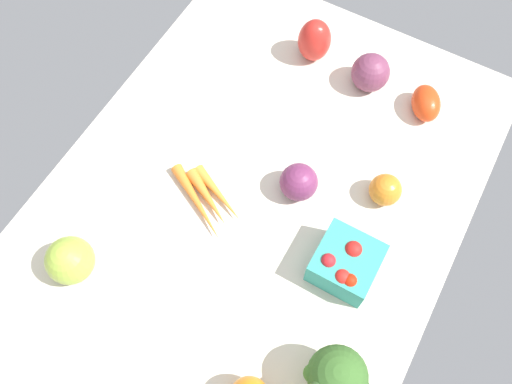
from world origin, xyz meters
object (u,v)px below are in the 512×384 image
at_px(berry_basket, 346,263).
at_px(carrot_bunch, 207,198).
at_px(heirloom_tomato_green, 70,260).
at_px(roma_tomato, 426,103).
at_px(bell_pepper_red, 314,40).
at_px(broccoli_head, 337,378).
at_px(heirloom_tomato_orange, 385,190).
at_px(red_onion_center, 370,73).
at_px(red_onion_near_basket, 299,182).

xyz_separation_m(berry_basket, carrot_bunch, (-0.00, 0.29, -0.02)).
relative_size(heirloom_tomato_green, roma_tomato, 1.02).
xyz_separation_m(bell_pepper_red, broccoli_head, (-0.60, -0.34, 0.02)).
xyz_separation_m(broccoli_head, roma_tomato, (0.58, 0.07, -0.04)).
relative_size(bell_pepper_red, roma_tomato, 1.22).
bearing_deg(heirloom_tomato_orange, carrot_bunch, 120.95).
relative_size(red_onion_center, broccoli_head, 0.67).
xyz_separation_m(bell_pepper_red, heirloom_tomato_green, (-0.65, 0.15, -0.01)).
distance_m(red_onion_near_basket, heirloom_tomato_green, 0.44).
relative_size(berry_basket, bell_pepper_red, 1.06).
bearing_deg(roma_tomato, red_onion_center, -123.65).
bearing_deg(berry_basket, heirloom_tomato_green, 119.07).
height_order(berry_basket, carrot_bunch, berry_basket).
bearing_deg(heirloom_tomato_green, heirloom_tomato_orange, -46.50).
distance_m(berry_basket, roma_tomato, 0.39).
xyz_separation_m(heirloom_tomato_green, broccoli_head, (0.05, -0.49, 0.03)).
height_order(bell_pepper_red, broccoli_head, broccoli_head).
xyz_separation_m(red_onion_center, heirloom_tomato_orange, (-0.23, -0.14, -0.01)).
bearing_deg(red_onion_near_basket, berry_basket, -124.77).
bearing_deg(red_onion_near_basket, roma_tomato, -25.92).
bearing_deg(carrot_bunch, bell_pepper_red, -2.32).
relative_size(heirloom_tomato_green, broccoli_head, 0.71).
distance_m(heirloom_tomato_green, roma_tomato, 0.76).
bearing_deg(red_onion_center, carrot_bunch, 159.13).
distance_m(berry_basket, heirloom_tomato_orange, 0.17).
height_order(carrot_bunch, bell_pepper_red, bell_pepper_red).
bearing_deg(berry_basket, bell_pepper_red, 33.30).
height_order(heirloom_tomato_green, broccoli_head, broccoli_head).
xyz_separation_m(berry_basket, red_onion_near_basket, (0.10, 0.15, -0.00)).
height_order(berry_basket, heirloom_tomato_orange, berry_basket).
bearing_deg(roma_tomato, carrot_bunch, -66.50).
xyz_separation_m(carrot_bunch, heirloom_tomato_green, (-0.23, 0.14, 0.03)).
bearing_deg(broccoli_head, roma_tomato, 6.90).
distance_m(berry_basket, bell_pepper_red, 0.49).
bearing_deg(red_onion_near_basket, red_onion_center, -2.50).
distance_m(berry_basket, red_onion_center, 0.42).
distance_m(heirloom_tomato_orange, bell_pepper_red, 0.36).
relative_size(berry_basket, roma_tomato, 1.29).
relative_size(heirloom_tomato_orange, broccoli_head, 0.51).
bearing_deg(roma_tomato, broccoli_head, -24.17).
xyz_separation_m(heirloom_tomato_orange, roma_tomato, (0.22, 0.01, -0.00)).
bearing_deg(bell_pepper_red, berry_basket, -146.70).
bearing_deg(red_onion_center, heirloom_tomato_orange, -149.50).
bearing_deg(red_onion_near_basket, carrot_bunch, 126.75).
xyz_separation_m(carrot_bunch, roma_tomato, (0.40, -0.28, 0.02)).
distance_m(bell_pepper_red, broccoli_head, 0.69).
bearing_deg(roma_tomato, heirloom_tomato_green, -64.78).
bearing_deg(broccoli_head, berry_basket, 19.86).
bearing_deg(red_onion_center, red_onion_near_basket, 177.50).
bearing_deg(berry_basket, roma_tomato, 0.43).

